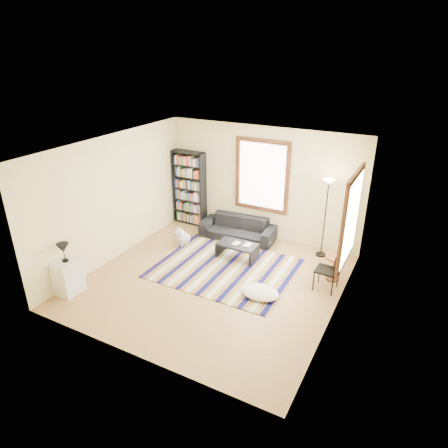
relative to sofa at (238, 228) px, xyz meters
The scene contains 21 objects.
floor 2.12m from the sofa, 78.22° to the right, with size 5.00×5.00×0.10m, color tan.
ceiling 3.32m from the sofa, 78.22° to the right, with size 5.00×5.00×0.10m, color white.
wall_back 1.30m from the sofa, 49.47° to the left, with size 5.00×0.10×2.80m, color beige.
wall_front 4.75m from the sofa, 84.69° to the right, with size 5.00×0.10×2.80m, color beige.
wall_left 3.16m from the sofa, 136.00° to the right, with size 0.10×5.00×2.80m, color beige.
wall_right 3.79m from the sofa, 34.55° to the right, with size 0.10×5.00×2.80m, color beige.
window_back 1.45m from the sofa, 44.49° to the left, with size 1.20×0.06×1.60m, color white.
window_right 3.42m from the sofa, 23.34° to the right, with size 0.06×1.20×1.60m, color white.
rug 1.58m from the sofa, 74.22° to the right, with size 2.95×2.36×0.02m, color #0C0C3F.
sofa is the anchor object (origin of this frame).
bookshelf 1.77m from the sofa, behind, with size 0.90×0.30×2.00m, color black.
coffee_table 1.04m from the sofa, 64.46° to the right, with size 0.90×0.50×0.36m, color black.
book_a 1.00m from the sofa, 69.67° to the right, with size 0.15×0.20×0.02m, color beige.
book_b 1.07m from the sofa, 55.98° to the right, with size 0.17×0.23×0.02m, color beige.
floor_cushion 2.62m from the sofa, 54.11° to the right, with size 0.75×0.56×0.19m, color white.
floor_lamp 2.22m from the sofa, ahead, with size 0.30×0.30×1.86m, color black, non-canonical shape.
side_table 2.76m from the sofa, 17.50° to the right, with size 0.40×0.40×0.54m, color #492612.
folding_chair 2.87m from the sofa, 25.95° to the right, with size 0.42×0.40×0.86m, color black.
white_cabinet 4.19m from the sofa, 116.56° to the right, with size 0.38×0.50×0.70m, color silver.
table_lamp 4.23m from the sofa, 116.56° to the right, with size 0.24×0.24×0.38m, color black, non-canonical shape.
dog 1.40m from the sofa, 137.47° to the right, with size 0.36×0.51×0.51m, color silver, non-canonical shape.
Camera 1 is at (3.55, -6.18, 4.52)m, focal length 32.00 mm.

